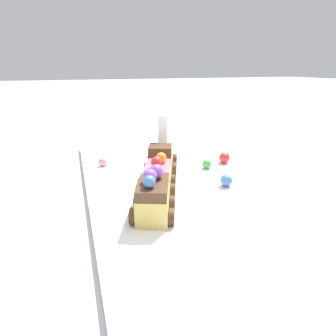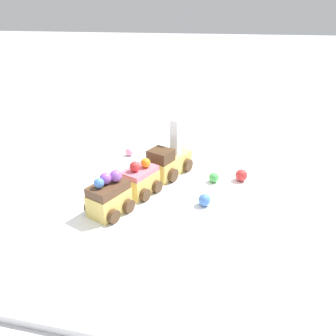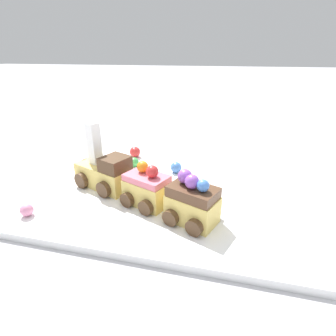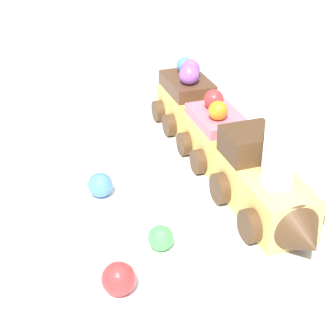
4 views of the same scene
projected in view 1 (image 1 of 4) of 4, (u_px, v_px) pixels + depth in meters
ground_plane at (179, 190)px, 0.52m from camera, size 10.00×10.00×0.00m
display_board at (179, 187)px, 0.51m from camera, size 0.67×0.35×0.01m
cake_train_locomotive at (162, 157)px, 0.58m from camera, size 0.15×0.10×0.12m
cake_car_strawberry at (158, 178)px, 0.47m from camera, size 0.08×0.08×0.07m
cake_car_chocolate at (153, 198)px, 0.39m from camera, size 0.08×0.08×0.08m
gumball_green at (207, 164)px, 0.59m from camera, size 0.02×0.02×0.02m
gumball_red at (224, 158)px, 0.62m from camera, size 0.03×0.03×0.03m
gumball_blue at (226, 180)px, 0.50m from camera, size 0.02×0.02×0.02m
gumball_pink at (103, 162)px, 0.60m from camera, size 0.02×0.02×0.02m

